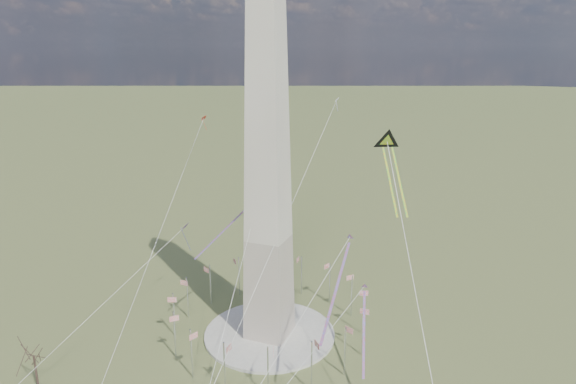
% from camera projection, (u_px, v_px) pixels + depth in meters
% --- Properties ---
extents(ground, '(2000.00, 2000.00, 0.00)m').
position_uv_depth(ground, '(270.00, 335.00, 142.13)').
color(ground, '#415329').
rests_on(ground, ground).
extents(plaza, '(36.00, 36.00, 0.80)m').
position_uv_depth(plaza, '(270.00, 334.00, 142.02)').
color(plaza, beige).
rests_on(plaza, ground).
extents(washington_monument, '(15.56, 15.56, 100.00)m').
position_uv_depth(washington_monument, '(268.00, 166.00, 128.86)').
color(washington_monument, '#B0A394').
rests_on(washington_monument, plaza).
extents(flagpole_ring, '(54.40, 54.40, 13.00)m').
position_uv_depth(flagpole_ring, '(269.00, 311.00, 140.12)').
color(flagpole_ring, silver).
rests_on(flagpole_ring, ground).
extents(tree_far, '(7.62, 7.62, 13.34)m').
position_uv_depth(tree_far, '(33.00, 354.00, 116.91)').
color(tree_far, '#3F2D26').
rests_on(tree_far, ground).
extents(kite_delta_black, '(12.02, 19.52, 16.10)m').
position_uv_depth(kite_delta_black, '(388.00, 146.00, 119.35)').
color(kite_delta_black, black).
rests_on(kite_delta_black, ground).
extents(kite_diamond_purple, '(1.81, 2.90, 9.11)m').
position_uv_depth(kite_diamond_purple, '(185.00, 230.00, 151.69)').
color(kite_diamond_purple, '#481B7C').
rests_on(kite_diamond_purple, ground).
extents(kite_streamer_left, '(2.23, 23.74, 16.30)m').
position_uv_depth(kite_streamer_left, '(341.00, 271.00, 114.82)').
color(kite_streamer_left, red).
rests_on(kite_streamer_left, ground).
extents(kite_streamer_mid, '(11.53, 19.55, 14.83)m').
position_uv_depth(kite_streamer_mid, '(238.00, 216.00, 136.12)').
color(kite_streamer_mid, red).
rests_on(kite_streamer_mid, ground).
extents(kite_streamer_right, '(6.16, 20.29, 14.15)m').
position_uv_depth(kite_streamer_right, '(364.00, 317.00, 126.30)').
color(kite_streamer_right, red).
rests_on(kite_streamer_right, ground).
extents(kite_small_red, '(1.68, 2.44, 5.10)m').
position_uv_depth(kite_small_red, '(204.00, 119.00, 176.17)').
color(kite_small_red, red).
rests_on(kite_small_red, ground).
extents(kite_small_white, '(1.43, 1.73, 4.59)m').
position_uv_depth(kite_small_white, '(337.00, 101.00, 163.58)').
color(kite_small_white, white).
rests_on(kite_small_white, ground).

